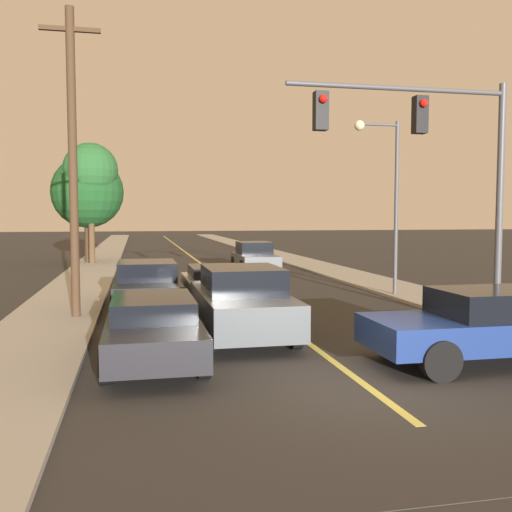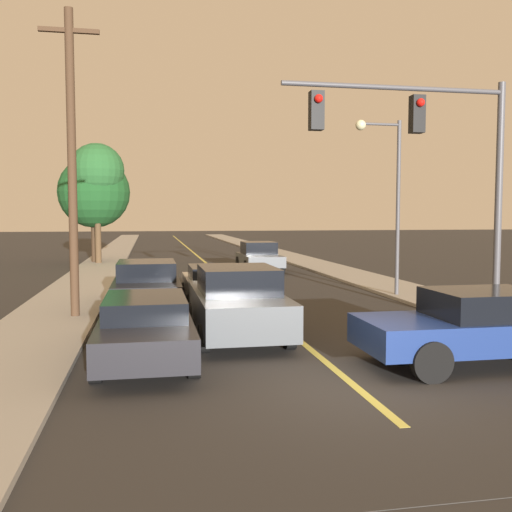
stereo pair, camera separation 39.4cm
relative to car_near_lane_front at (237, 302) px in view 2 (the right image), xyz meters
The scene contains 15 objects.
ground_plane 4.59m from the car_near_lane_front, 72.39° to the right, with size 200.00×200.00×0.00m, color #2D2B28.
road_surface 31.74m from the car_near_lane_front, 87.53° to the left, with size 9.75×80.00×0.01m.
sidewalk_left 32.06m from the car_near_lane_front, 98.54° to the left, with size 2.50×80.00×0.12m.
sidewalk_right 32.58m from the car_near_lane_front, 76.70° to the left, with size 2.50×80.00×0.12m.
car_near_lane_front is the anchor object (origin of this frame).
car_near_lane_second 4.67m from the car_near_lane_front, 90.00° to the left, with size 1.94×4.82×1.32m.
car_outer_lane_front 2.78m from the car_near_lane_front, 140.64° to the right, with size 1.92×5.17×1.31m.
car_outer_lane_second 5.06m from the car_near_lane_front, 115.11° to the left, with size 2.09×5.04×1.51m.
car_far_oncoming 16.00m from the car_near_lane_front, 77.14° to the left, with size 1.99×4.23×1.55m.
car_crossing_right 5.46m from the car_near_lane_front, 39.51° to the right, with size 4.57×2.06×1.47m.
traffic_signal_mast 6.04m from the car_near_lane_front, ahead, with size 5.73×0.42×6.11m.
streetlamp_right 8.87m from the car_near_lane_front, 41.54° to the left, with size 1.68×0.36×6.11m.
utility_pole_left 6.27m from the car_near_lane_front, 143.52° to the left, with size 1.60×0.24×8.39m.
tree_left_near 23.18m from the car_near_lane_front, 103.34° to the left, with size 4.27×4.27×6.34m.
tree_left_far 22.58m from the car_near_lane_front, 103.16° to the left, with size 3.18×3.18×7.05m.
Camera 2 is at (-3.42, -9.10, 2.91)m, focal length 40.00 mm.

